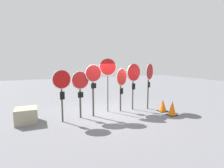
{
  "coord_description": "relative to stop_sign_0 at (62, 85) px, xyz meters",
  "views": [
    {
      "loc": [
        -3.29,
        -7.88,
        2.59
      ],
      "look_at": [
        0.19,
        0.0,
        1.49
      ],
      "focal_mm": 28.0,
      "sensor_mm": 36.0,
      "label": 1
    }
  ],
  "objects": [
    {
      "name": "stop_sign_1",
      "position": [
        0.85,
        0.25,
        -0.11
      ],
      "size": [
        0.82,
        0.18,
        2.18
      ],
      "rotation": [
        0.0,
        0.0,
        0.12
      ],
      "color": "#474238",
      "rests_on": "ground"
    },
    {
      "name": "traffic_cone_0",
      "position": [
        5.03,
        -1.14,
        -1.27
      ],
      "size": [
        0.45,
        0.45,
        0.72
      ],
      "color": "black",
      "rests_on": "ground"
    },
    {
      "name": "stop_sign_6",
      "position": [
        4.64,
        0.27,
        0.2
      ],
      "size": [
        0.76,
        0.49,
        2.51
      ],
      "rotation": [
        0.0,
        0.0,
        0.56
      ],
      "color": "#474238",
      "rests_on": "ground"
    },
    {
      "name": "stop_sign_4",
      "position": [
        3.07,
        0.49,
        -0.03
      ],
      "size": [
        0.8,
        0.46,
        2.27
      ],
      "rotation": [
        0.0,
        0.0,
        0.51
      ],
      "color": "#474238",
      "rests_on": "ground"
    },
    {
      "name": "stop_sign_5",
      "position": [
        3.81,
        0.51,
        0.21
      ],
      "size": [
        0.93,
        0.25,
        2.53
      ],
      "rotation": [
        0.0,
        0.0,
        0.23
      ],
      "color": "#474238",
      "rests_on": "ground"
    },
    {
      "name": "stop_sign_2",
      "position": [
        1.46,
        0.22,
        0.11
      ],
      "size": [
        0.81,
        0.19,
        2.48
      ],
      "rotation": [
        0.0,
        0.0,
        0.14
      ],
      "color": "#474238",
      "rests_on": "ground"
    },
    {
      "name": "ground_plane",
      "position": [
        2.29,
        0.36,
        -1.62
      ],
      "size": [
        40.0,
        40.0,
        0.0
      ],
      "primitive_type": "plane",
      "color": "slate"
    },
    {
      "name": "stop_sign_3",
      "position": [
        2.37,
        0.66,
        0.53
      ],
      "size": [
        0.83,
        0.34,
        2.77
      ],
      "rotation": [
        0.0,
        0.0,
        -0.37
      ],
      "color": "#474238",
      "rests_on": "ground"
    },
    {
      "name": "traffic_cone_1",
      "position": [
        5.06,
        -0.41,
        -1.31
      ],
      "size": [
        0.47,
        0.47,
        0.62
      ],
      "color": "black",
      "rests_on": "ground"
    },
    {
      "name": "stop_sign_0",
      "position": [
        0.0,
        0.0,
        0.0
      ],
      "size": [
        0.8,
        0.21,
        2.27
      ],
      "rotation": [
        0.0,
        0.0,
        0.22
      ],
      "color": "#474238",
      "rests_on": "ground"
    },
    {
      "name": "storage_crate",
      "position": [
        -1.44,
        0.55,
        -1.3
      ],
      "size": [
        0.88,
        0.92,
        0.64
      ],
      "color": "#9E937A",
      "rests_on": "ground"
    }
  ]
}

